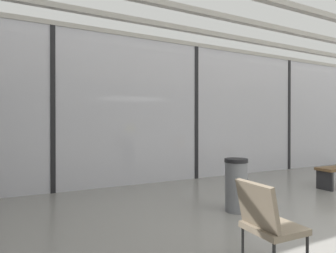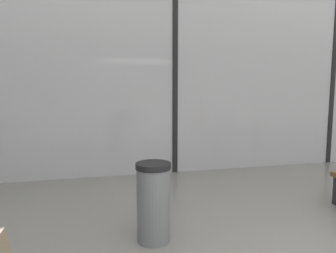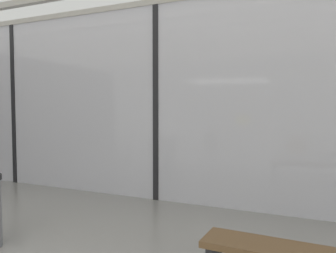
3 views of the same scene
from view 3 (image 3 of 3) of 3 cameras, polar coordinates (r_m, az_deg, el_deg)
The scene contains 4 objects.
glass_curtain_wall at distance 5.95m, azimuth -1.94°, elevation 3.93°, with size 14.00×0.08×3.46m, color silver.
window_mullion_0 at distance 8.12m, azimuth -24.75°, elevation 3.43°, with size 0.10×0.12×3.46m, color black.
window_mullion_1 at distance 5.95m, azimuth -1.94°, elevation 3.93°, with size 0.10×0.12×3.46m, color black.
parked_airplane at distance 10.48m, azimuth 6.01°, elevation 5.74°, with size 13.75×4.26×4.26m.
Camera 3 is at (2.62, -0.15, 1.65)m, focal length 35.55 mm.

